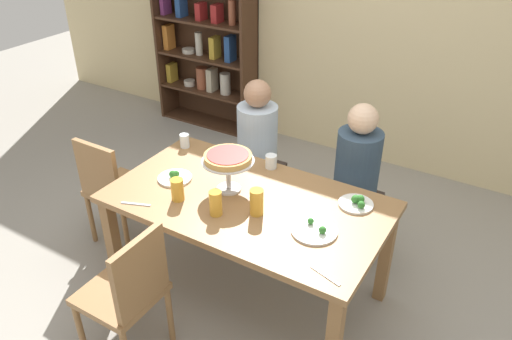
{
  "coord_description": "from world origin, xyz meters",
  "views": [
    {
      "loc": [
        1.31,
        -2.07,
        2.41
      ],
      "look_at": [
        0.0,
        0.1,
        0.89
      ],
      "focal_mm": 35.22,
      "sensor_mm": 36.0,
      "label": 1
    }
  ],
  "objects_px": {
    "cutlery_fork_far": "(228,162)",
    "beer_glass_amber_spare": "(257,202)",
    "diner_far_right": "(354,192)",
    "cutlery_knife_near": "(136,204)",
    "salad_plate_spare": "(315,230)",
    "water_glass_clear_near": "(271,161)",
    "salad_plate_near_diner": "(175,177)",
    "beer_glass_amber_tall": "(216,203)",
    "bookshelf": "(205,17)",
    "dining_table": "(247,211)",
    "chair_head_west": "(113,187)",
    "deep_dish_pizza_stand": "(228,160)",
    "diner_far_left": "(257,162)",
    "cutlery_fork_near": "(325,275)",
    "water_glass_clear_far": "(185,141)",
    "chair_near_left": "(129,291)",
    "beer_glass_amber_short": "(177,190)",
    "salad_plate_far_diner": "(357,203)"
  },
  "relations": [
    {
      "from": "cutlery_fork_far",
      "to": "beer_glass_amber_spare",
      "type": "bearing_deg",
      "value": 116.49
    },
    {
      "from": "diner_far_right",
      "to": "cutlery_knife_near",
      "type": "height_order",
      "value": "diner_far_right"
    },
    {
      "from": "salad_plate_spare",
      "to": "water_glass_clear_near",
      "type": "height_order",
      "value": "water_glass_clear_near"
    },
    {
      "from": "salad_plate_near_diner",
      "to": "beer_glass_amber_tall",
      "type": "height_order",
      "value": "beer_glass_amber_tall"
    },
    {
      "from": "bookshelf",
      "to": "cutlery_fork_far",
      "type": "bearing_deg",
      "value": -50.21
    },
    {
      "from": "beer_glass_amber_spare",
      "to": "water_glass_clear_near",
      "type": "height_order",
      "value": "beer_glass_amber_spare"
    },
    {
      "from": "diner_far_right",
      "to": "salad_plate_spare",
      "type": "height_order",
      "value": "diner_far_right"
    },
    {
      "from": "dining_table",
      "to": "salad_plate_near_diner",
      "type": "xyz_separation_m",
      "value": [
        -0.51,
        -0.04,
        0.1
      ]
    },
    {
      "from": "chair_head_west",
      "to": "water_glass_clear_near",
      "type": "bearing_deg",
      "value": 22.78
    },
    {
      "from": "deep_dish_pizza_stand",
      "to": "cutlery_fork_far",
      "type": "relative_size",
      "value": 1.75
    },
    {
      "from": "diner_far_right",
      "to": "dining_table",
      "type": "bearing_deg",
      "value": -27.07
    },
    {
      "from": "chair_head_west",
      "to": "beer_glass_amber_spare",
      "type": "xyz_separation_m",
      "value": [
        1.22,
        -0.05,
        0.33
      ]
    },
    {
      "from": "dining_table",
      "to": "diner_far_right",
      "type": "bearing_deg",
      "value": 62.93
    },
    {
      "from": "diner_far_left",
      "to": "cutlery_fork_near",
      "type": "bearing_deg",
      "value": 43.12
    },
    {
      "from": "salad_plate_near_diner",
      "to": "water_glass_clear_far",
      "type": "distance_m",
      "value": 0.43
    },
    {
      "from": "dining_table",
      "to": "salad_plate_spare",
      "type": "height_order",
      "value": "salad_plate_spare"
    },
    {
      "from": "deep_dish_pizza_stand",
      "to": "cutlery_fork_far",
      "type": "distance_m",
      "value": 0.39
    },
    {
      "from": "dining_table",
      "to": "salad_plate_near_diner",
      "type": "distance_m",
      "value": 0.52
    },
    {
      "from": "water_glass_clear_near",
      "to": "water_glass_clear_far",
      "type": "bearing_deg",
      "value": -174.34
    },
    {
      "from": "dining_table",
      "to": "cutlery_knife_near",
      "type": "xyz_separation_m",
      "value": [
        -0.53,
        -0.38,
        0.09
      ]
    },
    {
      "from": "chair_near_left",
      "to": "cutlery_fork_near",
      "type": "relative_size",
      "value": 4.83
    },
    {
      "from": "chair_head_west",
      "to": "cutlery_knife_near",
      "type": "relative_size",
      "value": 4.83
    },
    {
      "from": "beer_glass_amber_tall",
      "to": "cutlery_fork_far",
      "type": "relative_size",
      "value": 0.83
    },
    {
      "from": "beer_glass_amber_spare",
      "to": "cutlery_fork_far",
      "type": "bearing_deg",
      "value": 138.94
    },
    {
      "from": "water_glass_clear_far",
      "to": "bookshelf",
      "type": "bearing_deg",
      "value": 121.66
    },
    {
      "from": "diner_far_left",
      "to": "beer_glass_amber_spare",
      "type": "xyz_separation_m",
      "value": [
        0.52,
        -0.87,
        0.33
      ]
    },
    {
      "from": "cutlery_knife_near",
      "to": "bookshelf",
      "type": "bearing_deg",
      "value": 96.33
    },
    {
      "from": "bookshelf",
      "to": "diner_far_right",
      "type": "height_order",
      "value": "bookshelf"
    },
    {
      "from": "beer_glass_amber_spare",
      "to": "cutlery_fork_far",
      "type": "height_order",
      "value": "beer_glass_amber_spare"
    },
    {
      "from": "cutlery_knife_near",
      "to": "cutlery_fork_far",
      "type": "distance_m",
      "value": 0.71
    },
    {
      "from": "beer_glass_amber_short",
      "to": "salad_plate_near_diner",
      "type": "bearing_deg",
      "value": 134.13
    },
    {
      "from": "diner_far_left",
      "to": "beer_glass_amber_tall",
      "type": "height_order",
      "value": "diner_far_left"
    },
    {
      "from": "beer_glass_amber_spare",
      "to": "cutlery_knife_near",
      "type": "relative_size",
      "value": 0.88
    },
    {
      "from": "deep_dish_pizza_stand",
      "to": "cutlery_fork_near",
      "type": "distance_m",
      "value": 0.93
    },
    {
      "from": "chair_near_left",
      "to": "salad_plate_far_diner",
      "type": "distance_m",
      "value": 1.36
    },
    {
      "from": "chair_near_left",
      "to": "beer_glass_amber_spare",
      "type": "xyz_separation_m",
      "value": [
        0.4,
        0.65,
        0.33
      ]
    },
    {
      "from": "beer_glass_amber_short",
      "to": "water_glass_clear_near",
      "type": "bearing_deg",
      "value": 64.71
    },
    {
      "from": "salad_plate_spare",
      "to": "beer_glass_amber_short",
      "type": "xyz_separation_m",
      "value": [
        -0.82,
        -0.14,
        0.06
      ]
    },
    {
      "from": "salad_plate_near_diner",
      "to": "beer_glass_amber_short",
      "type": "relative_size",
      "value": 1.58
    },
    {
      "from": "cutlery_knife_near",
      "to": "water_glass_clear_far",
      "type": "bearing_deg",
      "value": 84.37
    },
    {
      "from": "cutlery_fork_near",
      "to": "diner_far_right",
      "type": "bearing_deg",
      "value": 120.39
    },
    {
      "from": "dining_table",
      "to": "salad_plate_far_diner",
      "type": "bearing_deg",
      "value": 25.55
    },
    {
      "from": "salad_plate_far_diner",
      "to": "chair_near_left",
      "type": "bearing_deg",
      "value": -129.97
    },
    {
      "from": "cutlery_fork_near",
      "to": "cutlery_knife_near",
      "type": "xyz_separation_m",
      "value": [
        -1.19,
        -0.02,
        0.0
      ]
    },
    {
      "from": "water_glass_clear_near",
      "to": "water_glass_clear_far",
      "type": "height_order",
      "value": "water_glass_clear_far"
    },
    {
      "from": "bookshelf",
      "to": "beer_glass_amber_short",
      "type": "relative_size",
      "value": 16.21
    },
    {
      "from": "diner_far_left",
      "to": "cutlery_fork_near",
      "type": "xyz_separation_m",
      "value": [
        1.07,
        -1.14,
        0.25
      ]
    },
    {
      "from": "chair_near_left",
      "to": "diner_far_left",
      "type": "bearing_deg",
      "value": 4.43
    },
    {
      "from": "diner_far_left",
      "to": "cutlery_fork_far",
      "type": "xyz_separation_m",
      "value": [
        0.06,
        -0.47,
        0.25
      ]
    },
    {
      "from": "diner_far_right",
      "to": "cutlery_fork_far",
      "type": "xyz_separation_m",
      "value": [
        -0.73,
        -0.46,
        0.25
      ]
    }
  ]
}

